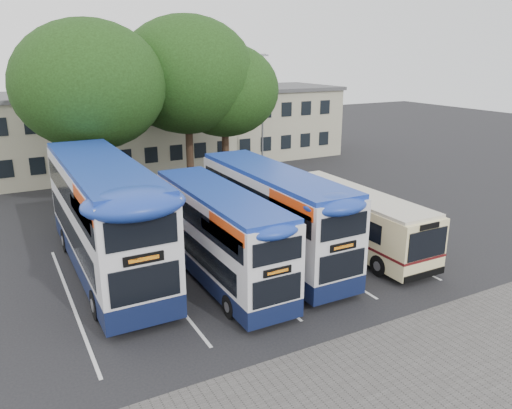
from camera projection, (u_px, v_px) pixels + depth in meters
The scene contains 12 objects.
ground at pixel (374, 293), 19.87m from camera, with size 120.00×120.00×0.00m, color black.
paving_strip at pixel (435, 376), 14.75m from camera, with size 40.00×6.00×0.01m, color #595654.
bay_lines at pixel (234, 266), 22.38m from camera, with size 14.12×11.00×0.01m.
depot_building at pixel (159, 127), 41.66m from camera, with size 32.40×8.40×6.20m.
lamp_post at pixel (263, 108), 37.91m from camera, with size 0.25×1.05×9.06m.
tree_left at pixel (90, 85), 28.21m from camera, with size 8.62×8.62×11.05m.
tree_mid at pixel (187, 75), 32.52m from camera, with size 8.95×8.95×11.56m.
tree_right at pixel (224, 90), 33.83m from camera, with size 7.39×7.39×9.85m.
bus_dd_left at pixel (104, 213), 21.00m from camera, with size 2.85×11.74×4.89m.
bus_dd_mid at pixel (219, 232), 20.44m from camera, with size 2.25×9.31×3.88m.
bus_dd_right at pixel (272, 212), 22.37m from camera, with size 2.46×10.14×4.22m.
bus_single at pixel (352, 216), 24.15m from camera, with size 2.39×9.41×2.81m.
Camera 1 is at (-12.65, -13.59, 9.19)m, focal length 35.00 mm.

